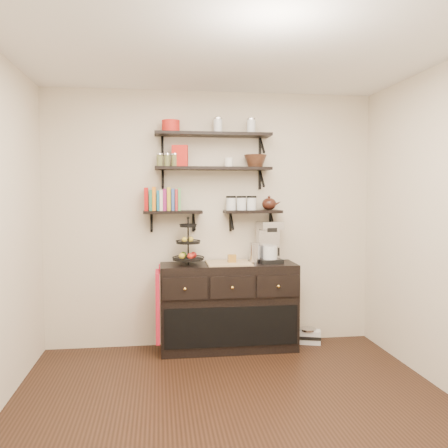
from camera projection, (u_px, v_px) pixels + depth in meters
The scene contains 21 objects.
floor at pixel (239, 418), 3.44m from camera, with size 3.50×3.50×0.00m, color black.
ceiling at pixel (240, 38), 3.26m from camera, with size 3.50×3.50×0.02m, color white.
back_wall at pixel (212, 219), 5.08m from camera, with size 3.50×0.02×2.70m, color beige.
shelf_top at pixel (213, 135), 4.89m from camera, with size 1.20×0.27×0.23m.
shelf_mid at pixel (213, 169), 4.91m from camera, with size 1.20×0.27×0.23m.
shelf_low_left at pixel (173, 213), 4.90m from camera, with size 0.60×0.25×0.23m.
shelf_low_right at pixel (252, 212), 5.02m from camera, with size 0.60×0.25×0.23m.
cookbooks at pixel (164, 199), 4.88m from camera, with size 0.36×0.15×0.26m.
glass_canisters at pixel (241, 204), 4.99m from camera, with size 0.32×0.10×0.13m.
sideboard at pixel (229, 306), 4.93m from camera, with size 1.40×0.50×0.92m.
fruit_stand at pixel (188, 249), 4.83m from camera, with size 0.32×0.32×0.47m.
candle at pixel (232, 258), 4.90m from camera, with size 0.08×0.08×0.08m, color olive.
coffee_maker at pixel (269, 243), 4.97m from camera, with size 0.27×0.26×0.43m.
thermal_carafe at pixel (255, 253), 4.91m from camera, with size 0.11×0.11×0.22m, color silver.
apron at pixel (158, 306), 4.72m from camera, with size 0.04×0.30×0.70m, color #AF122D.
radio at pixel (308, 336), 5.14m from camera, with size 0.30×0.23×0.16m.
recipe_box at pixel (180, 156), 4.86m from camera, with size 0.16×0.06×0.22m, color red.
walnut_bowl at pixel (255, 161), 4.97m from camera, with size 0.24×0.24×0.13m, color black, non-canonical shape.
ramekins at pixel (229, 162), 4.93m from camera, with size 0.09×0.09×0.10m, color white.
teapot at pixel (269, 203), 5.03m from camera, with size 0.20×0.15×0.15m, color #33160F, non-canonical shape.
red_pot at pixel (171, 126), 4.82m from camera, with size 0.18×0.18×0.12m, color red.
Camera 1 is at (-0.57, -3.29, 1.63)m, focal length 38.00 mm.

